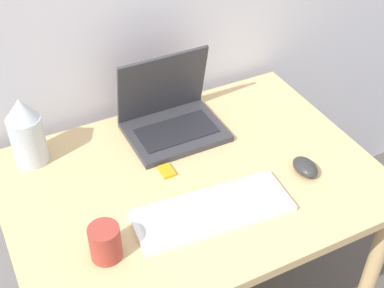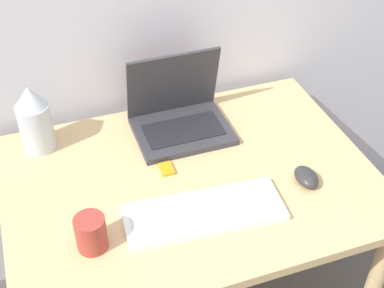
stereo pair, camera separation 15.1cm
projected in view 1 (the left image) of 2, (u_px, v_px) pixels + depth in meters
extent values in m
cube|color=tan|center=(192.00, 181.00, 1.56)|extent=(1.06, 0.76, 0.03)
cylinder|color=tan|center=(369.00, 280.00, 1.73)|extent=(0.05, 0.05, 0.70)
cylinder|color=tan|center=(26.00, 243.00, 1.85)|extent=(0.05, 0.05, 0.70)
cylinder|color=tan|center=(260.00, 161.00, 2.18)|extent=(0.05, 0.05, 0.70)
cube|color=#333338|center=(175.00, 131.00, 1.70)|extent=(0.30, 0.23, 0.02)
cube|color=black|center=(176.00, 131.00, 1.68)|extent=(0.24, 0.13, 0.00)
cube|color=#333338|center=(162.00, 85.00, 1.68)|extent=(0.30, 0.06, 0.23)
cube|color=black|center=(161.00, 83.00, 1.69)|extent=(0.26, 0.04, 0.20)
cube|color=white|center=(212.00, 211.00, 1.43)|extent=(0.44, 0.19, 0.02)
cube|color=silver|center=(212.00, 208.00, 1.43)|extent=(0.40, 0.16, 0.00)
ellipsoid|color=#2D2D2D|center=(305.00, 167.00, 1.55)|extent=(0.06, 0.09, 0.04)
cylinder|color=silver|center=(28.00, 140.00, 1.56)|extent=(0.10, 0.10, 0.15)
cone|color=silver|center=(20.00, 109.00, 1.49)|extent=(0.09, 0.09, 0.07)
cube|color=orange|center=(167.00, 171.00, 1.56)|extent=(0.04, 0.06, 0.01)
cylinder|color=#9E382D|center=(105.00, 242.00, 1.30)|extent=(0.08, 0.08, 0.10)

